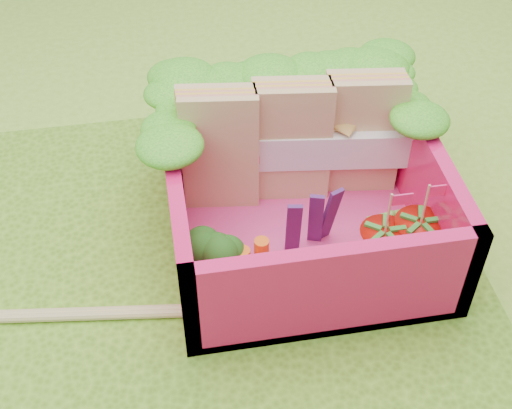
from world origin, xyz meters
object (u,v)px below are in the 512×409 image
at_px(strawberry_right, 417,240).
at_px(chopsticks, 17,316).
at_px(broccoli, 212,259).
at_px(sandwich_stack, 292,141).
at_px(strawberry_left, 382,248).
at_px(bento_box, 302,195).

bearing_deg(strawberry_right, chopsticks, -179.66).
bearing_deg(chopsticks, broccoli, 0.10).
xyz_separation_m(sandwich_stack, strawberry_left, (0.32, -0.60, -0.21)).
xyz_separation_m(sandwich_stack, chopsticks, (-1.40, -0.60, -0.36)).
xyz_separation_m(broccoli, strawberry_right, (0.99, 0.01, -0.06)).
height_order(bento_box, broccoli, bento_box).
height_order(broccoli, chopsticks, broccoli).
xyz_separation_m(bento_box, broccoli, (-0.49, -0.31, -0.03)).
bearing_deg(broccoli, strawberry_left, -0.51).
relative_size(broccoli, strawberry_right, 0.67).
relative_size(sandwich_stack, broccoli, 3.81).
bearing_deg(bento_box, strawberry_left, -44.34).
distance_m(strawberry_left, chopsticks, 1.73).
relative_size(bento_box, chopsticks, 0.63).
distance_m(sandwich_stack, strawberry_left, 0.71).
xyz_separation_m(sandwich_stack, broccoli, (-0.49, -0.60, -0.14)).
relative_size(sandwich_stack, chopsticks, 0.60).
distance_m(sandwich_stack, broccoli, 0.78).
bearing_deg(strawberry_left, sandwich_stack, 117.81).
xyz_separation_m(strawberry_left, chopsticks, (-1.72, 0.01, -0.15)).
xyz_separation_m(bento_box, chopsticks, (-1.40, -0.31, -0.25)).
bearing_deg(sandwich_stack, bento_box, -90.91).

